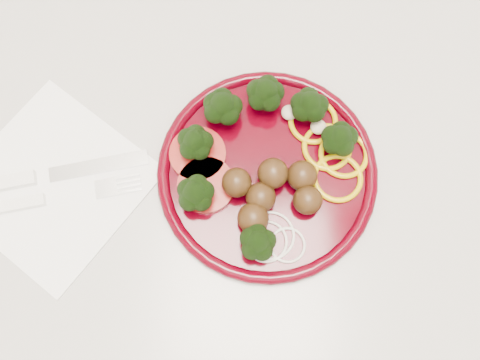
{
  "coord_description": "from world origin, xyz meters",
  "views": [
    {
      "loc": [
        -0.18,
        1.51,
        1.47
      ],
      "look_at": [
        -0.18,
        1.66,
        0.92
      ],
      "focal_mm": 40.0,
      "sensor_mm": 36.0,
      "label": 1
    }
  ],
  "objects_px": {
    "plate": "(265,167)",
    "fork": "(30,202)",
    "knife": "(30,179)",
    "napkin": "(54,184)"
  },
  "relations": [
    {
      "from": "napkin",
      "to": "knife",
      "type": "relative_size",
      "value": 0.87
    },
    {
      "from": "knife",
      "to": "fork",
      "type": "xyz_separation_m",
      "value": [
        0.0,
        -0.03,
        -0.0
      ]
    },
    {
      "from": "plate",
      "to": "fork",
      "type": "xyz_separation_m",
      "value": [
        -0.26,
        -0.03,
        -0.01
      ]
    },
    {
      "from": "knife",
      "to": "fork",
      "type": "bearing_deg",
      "value": -97.0
    },
    {
      "from": "plate",
      "to": "napkin",
      "type": "bearing_deg",
      "value": -177.27
    },
    {
      "from": "napkin",
      "to": "knife",
      "type": "bearing_deg",
      "value": 167.96
    },
    {
      "from": "knife",
      "to": "fork",
      "type": "height_order",
      "value": "knife"
    },
    {
      "from": "napkin",
      "to": "fork",
      "type": "height_order",
      "value": "fork"
    },
    {
      "from": "plate",
      "to": "knife",
      "type": "xyz_separation_m",
      "value": [
        -0.26,
        -0.01,
        -0.01
      ]
    },
    {
      "from": "plate",
      "to": "fork",
      "type": "bearing_deg",
      "value": -172.69
    }
  ]
}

